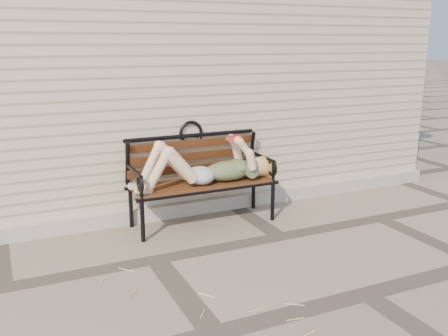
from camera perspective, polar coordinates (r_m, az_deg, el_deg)
name	(u,v)px	position (r m, az deg, el deg)	size (l,w,h in m)	color
ground	(157,260)	(4.46, -7.72, -10.34)	(80.00, 80.00, 0.00)	#7A6D5E
house_wall	(85,68)	(6.99, -15.60, 10.92)	(8.00, 4.00, 3.00)	#C4B299
foundation_strip	(128,217)	(5.30, -10.88, -5.52)	(8.00, 0.10, 0.15)	#AFAB9E
garden_bench	(199,167)	(5.17, -2.87, 0.09)	(1.60, 0.64, 1.04)	black
reading_woman	(205,167)	(5.05, -2.19, 0.17)	(1.51, 0.34, 0.48)	#0B374E
straw_scatter	(85,336)	(3.51, -15.57, -17.97)	(2.69, 1.67, 0.01)	#E2C26E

